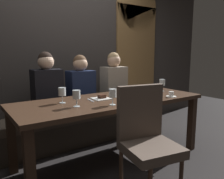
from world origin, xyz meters
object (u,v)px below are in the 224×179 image
espresso_cup (171,95)px  chair_near_side (146,135)px  wine_glass_far_right (76,95)px  fork_on_table (91,100)px  wine_glass_near_right (113,94)px  wine_glass_end_left (62,92)px  dining_table (112,106)px  diner_bearded (81,85)px  diner_redhead (47,86)px  banquette_bench (84,126)px  dessert_plate (101,98)px  wine_glass_end_right (162,83)px  diner_far_end (114,81)px

espresso_cup → chair_near_side: bearing=-152.5°
wine_glass_far_right → espresso_cup: size_ratio=1.37×
fork_on_table → wine_glass_near_right: bearing=-68.5°
wine_glass_end_left → fork_on_table: size_ratio=0.96×
dining_table → diner_bearded: size_ratio=2.80×
chair_near_side → diner_redhead: (-0.37, 1.44, 0.28)m
wine_glass_end_left → espresso_cup: bearing=-19.6°
chair_near_side → banquette_bench: bearing=84.7°
diner_bearded → dessert_plate: (-0.08, -0.67, -0.07)m
fork_on_table → diner_bearded: bearing=78.9°
wine_glass_end_left → dessert_plate: bearing=-7.6°
wine_glass_near_right → wine_glass_end_left: same height
diner_redhead → wine_glass_near_right: size_ratio=5.04×
diner_bearded → dessert_plate: bearing=-96.7°
wine_glass_end_left → dessert_plate: wine_glass_end_left is taller
diner_redhead → wine_glass_end_left: diner_redhead is taller
chair_near_side → wine_glass_end_right: 1.29m
espresso_cup → diner_far_end: bearing=96.5°
espresso_cup → diner_redhead: bearing=138.5°
wine_glass_near_right → espresso_cup: 0.83m
diner_redhead → banquette_bench: bearing=-1.7°
fork_on_table → banquette_bench: bearing=76.4°
diner_redhead → fork_on_table: (0.26, -0.66, -0.10)m
diner_bearded → dessert_plate: diner_bearded is taller
banquette_bench → espresso_cup: size_ratio=20.83×
diner_bearded → fork_on_table: bearing=-108.2°
diner_redhead → espresso_cup: diner_redhead is taller
chair_near_side → diner_far_end: diner_far_end is taller
banquette_bench → chair_near_side: (-0.13, -1.42, 0.33)m
banquette_bench → chair_near_side: chair_near_side is taller
dining_table → diner_far_end: size_ratio=2.68×
banquette_bench → dessert_plate: dessert_plate is taller
dessert_plate → fork_on_table: bearing=-178.4°
wine_glass_end_right → diner_far_end: bearing=116.0°
wine_glass_near_right → espresso_cup: wine_glass_near_right is taller
dining_table → chair_near_side: size_ratio=2.24×
wine_glass_end_left → dessert_plate: size_ratio=0.86×
diner_redhead → wine_glass_near_right: (0.34, -0.97, 0.01)m
fork_on_table → diner_far_end: bearing=47.5°
banquette_bench → diner_redhead: size_ratio=3.03×
wine_glass_end_right → wine_glass_end_left: size_ratio=1.00×
banquette_bench → diner_redhead: bearing=178.3°
dining_table → diner_redhead: bearing=125.3°
diner_redhead → diner_bearded: size_ratio=1.05×
chair_near_side → wine_glass_far_right: chair_near_side is taller
wine_glass_end_left → diner_far_end: bearing=29.0°
dining_table → wine_glass_end_right: size_ratio=13.41×
dining_table → dessert_plate: bearing=151.1°
banquette_bench → wine_glass_near_right: (-0.17, -0.96, 0.62)m
dessert_plate → diner_redhead: bearing=121.6°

